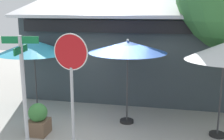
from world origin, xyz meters
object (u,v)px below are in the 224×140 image
Objects in this scene: street_sign_post at (23,86)px; patio_umbrella_royal_blue_center at (128,48)px; patio_umbrella_teal_left at (34,47)px; stop_sign at (71,72)px; sidewalk_planter at (38,119)px.

street_sign_post is 1.11× the size of patio_umbrella_royal_blue_center.
patio_umbrella_royal_blue_center reaches higher than patio_umbrella_teal_left.
stop_sign is 3.57m from patio_umbrella_teal_left.
street_sign_post is at bearing -75.16° from sidewalk_planter.
patio_umbrella_royal_blue_center is (2.04, 2.55, 0.59)m from street_sign_post.
stop_sign reaches higher than patio_umbrella_teal_left.
sidewalk_planter is (-1.43, 1.02, -1.68)m from stop_sign.
patio_umbrella_teal_left is at bearing 118.08° from sidewalk_planter.
patio_umbrella_teal_left is at bearing 130.74° from stop_sign.
stop_sign is 3.26× the size of sidewalk_planter.
street_sign_post is 3.32m from patio_umbrella_royal_blue_center.
street_sign_post reaches higher than patio_umbrella_royal_blue_center.
street_sign_post is 3.18m from patio_umbrella_teal_left.
sidewalk_planter is at bearing -61.92° from patio_umbrella_teal_left.
patio_umbrella_royal_blue_center is (0.93, 2.36, 0.27)m from stop_sign.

